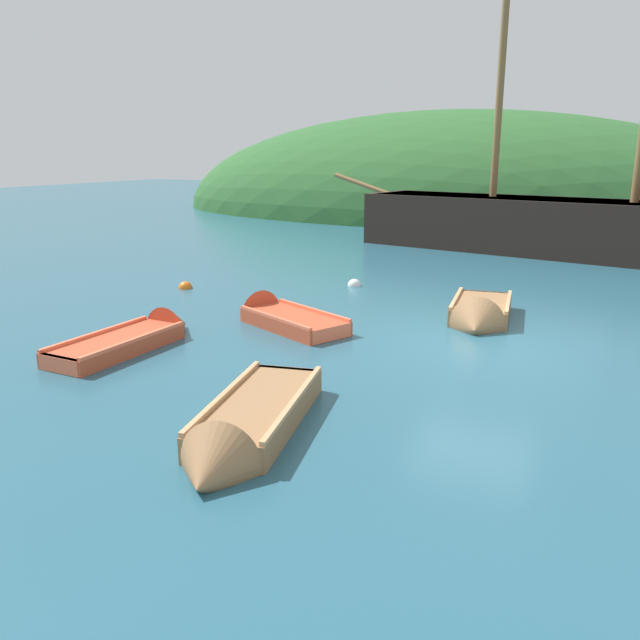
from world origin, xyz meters
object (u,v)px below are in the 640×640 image
Objects in this scene: rowboat_center at (279,319)px; rowboat_near_dock at (479,316)px; buoy_orange at (186,288)px; rowboat_far at (138,340)px; buoy_white at (354,286)px; rowboat_outer_left at (246,431)px; sailing_ship at (566,234)px.

rowboat_near_dock is at bearing -128.46° from rowboat_center.
rowboat_near_dock reaches higher than buoy_orange.
rowboat_far is at bearing -61.64° from buoy_orange.
buoy_orange is at bearing 29.04° from rowboat_far.
rowboat_near_dock is 7.76× the size of buoy_white.
buoy_white is (-2.87, 10.27, -0.13)m from rowboat_outer_left.
buoy_white is (-4.29, 2.53, -0.14)m from rowboat_near_dock.
rowboat_far is at bearing -135.20° from rowboat_outer_left.
rowboat_near_dock is at bearing -49.35° from rowboat_far.
rowboat_center is 8.51× the size of buoy_white.
rowboat_outer_left is 7.87m from rowboat_near_dock.
rowboat_near_dock is 8.53m from buoy_orange.
rowboat_near_dock is 7.74× the size of buoy_orange.
rowboat_near_dock reaches higher than rowboat_center.
sailing_ship is 11.39m from rowboat_near_dock.
rowboat_center is 0.89× the size of rowboat_outer_left.
sailing_ship reaches higher than rowboat_outer_left.
rowboat_far is (-5.88, -4.93, -0.05)m from rowboat_near_dock.
buoy_orange is at bearing -98.39° from rowboat_near_dock.
buoy_orange is (-4.25, -2.55, 0.00)m from buoy_white.
buoy_white is at bearing -177.39° from rowboat_outer_left.
buoy_white and buoy_orange have the same top height.
sailing_ship reaches higher than buoy_orange.
sailing_ship is at bearing -21.03° from rowboat_far.
rowboat_center is 4.67m from rowboat_near_dock.
rowboat_outer_left is at bearing -47.33° from buoy_orange.
rowboat_center is 4.91m from buoy_orange.
rowboat_outer_left reaches higher than buoy_orange.
rowboat_near_dock is at bearing 156.65° from rowboat_outer_left.
sailing_ship reaches higher than rowboat_center.
rowboat_far is (-1.76, -2.75, -0.01)m from rowboat_center.
rowboat_far is at bearing -102.08° from buoy_white.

